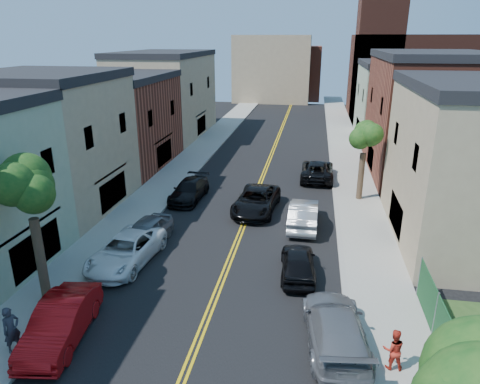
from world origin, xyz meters
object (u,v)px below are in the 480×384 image
at_px(grey_car_left, 146,233).
at_px(pedestrian_right, 393,349).
at_px(silver_car_right, 303,214).
at_px(black_suv_lane, 256,200).
at_px(black_car_left, 189,190).
at_px(red_sedan, 61,322).
at_px(dark_car_right_far, 317,170).
at_px(pedestrian_left, 11,330).
at_px(white_pickup, 126,250).
at_px(black_car_right, 298,263).
at_px(grey_car_right, 335,328).

relative_size(grey_car_left, pedestrian_right, 2.87).
xyz_separation_m(silver_car_right, black_suv_lane, (-3.37, 2.06, -0.03)).
height_order(grey_car_left, black_car_left, grey_car_left).
xyz_separation_m(red_sedan, dark_car_right_far, (10.24, 23.38, -0.02)).
bearing_deg(dark_car_right_far, black_car_left, 36.00).
bearing_deg(silver_car_right, pedestrian_left, 53.80).
bearing_deg(black_car_left, dark_car_right_far, 38.02).
distance_m(white_pickup, silver_car_right, 11.46).
relative_size(black_car_left, pedestrian_right, 3.15).
bearing_deg(grey_car_left, pedestrian_right, -26.18).
height_order(pedestrian_left, pedestrian_right, pedestrian_left).
distance_m(black_car_left, black_car_right, 13.17).
bearing_deg(dark_car_right_far, silver_car_right, 86.08).
height_order(black_car_right, black_suv_lane, black_suv_lane).
bearing_deg(pedestrian_left, grey_car_left, 10.03).
bearing_deg(grey_car_left, pedestrian_left, -92.34).
bearing_deg(red_sedan, grey_car_right, -0.06).
bearing_deg(dark_car_right_far, grey_car_left, 56.52).
relative_size(black_car_left, pedestrian_left, 2.70).
distance_m(pedestrian_left, pedestrian_right, 14.49).
distance_m(white_pickup, dark_car_right_far, 19.78).
bearing_deg(grey_car_right, pedestrian_right, 145.29).
bearing_deg(black_suv_lane, black_car_right, -64.25).
height_order(red_sedan, silver_car_right, silver_car_right).
xyz_separation_m(red_sedan, grey_car_left, (0.23, 8.75, -0.04)).
relative_size(white_pickup, black_suv_lane, 0.96).
bearing_deg(black_car_right, grey_car_right, 104.22).
relative_size(grey_car_right, pedestrian_right, 3.49).
xyz_separation_m(grey_car_right, pedestrian_left, (-12.38, -2.57, 0.28)).
xyz_separation_m(red_sedan, pedestrian_right, (13.03, 0.39, 0.13)).
bearing_deg(red_sedan, black_suv_lane, 60.60).
relative_size(white_pickup, grey_car_right, 1.00).
distance_m(black_car_right, dark_car_right_far, 16.69).
height_order(black_car_left, black_suv_lane, black_suv_lane).
distance_m(red_sedan, white_pickup, 6.47).
bearing_deg(red_sedan, pedestrian_left, -149.59).
bearing_deg(black_suv_lane, white_pickup, -120.41).
xyz_separation_m(black_car_right, pedestrian_left, (-10.68, -7.80, 0.36)).
xyz_separation_m(dark_car_right_far, pedestrian_left, (-11.63, -24.47, 0.29)).
xyz_separation_m(grey_car_left, pedestrian_left, (-1.61, -9.84, 0.31)).
height_order(red_sedan, black_suv_lane, red_sedan).
distance_m(black_car_left, silver_car_right, 9.43).
xyz_separation_m(red_sedan, black_car_left, (0.65, 16.64, -0.09)).
xyz_separation_m(red_sedan, white_pickup, (0.00, 6.47, -0.05)).
distance_m(black_car_left, black_suv_lane, 5.56).
distance_m(grey_car_left, silver_car_right, 10.11).
distance_m(black_suv_lane, pedestrian_right, 16.33).
height_order(white_pickup, pedestrian_left, pedestrian_left).
bearing_deg(pedestrian_left, white_pickup, 8.97).
bearing_deg(pedestrian_left, black_suv_lane, -5.15).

